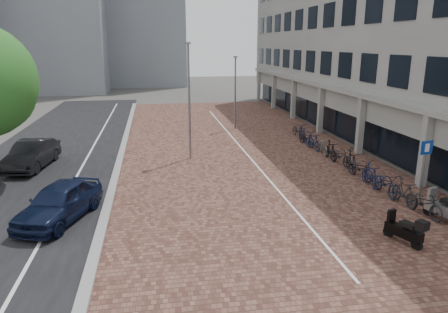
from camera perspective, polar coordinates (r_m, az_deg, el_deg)
ground at (r=14.12m, az=4.19°, el=-11.51°), size 140.00×140.00×0.00m
plaza_brick at (r=25.55m, az=2.16°, el=0.92°), size 14.50×42.00×0.04m
street_asphalt at (r=25.72m, az=-22.59°, el=-0.19°), size 8.00×50.00×0.03m
curb at (r=25.10m, az=-13.92°, el=0.34°), size 0.35×42.00×0.14m
lane_line at (r=25.33m, az=-18.19°, el=0.04°), size 0.12×44.00×0.00m
parking_line at (r=25.59m, az=2.60°, el=0.99°), size 0.10×30.00×0.00m
office_building at (r=32.54m, az=21.02°, el=18.03°), size 8.40×40.00×15.00m
car_navy at (r=16.51m, az=-21.69°, el=-5.84°), size 3.04×4.51×1.43m
car_dark at (r=23.96m, az=-24.88°, el=0.24°), size 2.10×4.52×1.43m
scooter_front at (r=17.23m, az=28.05°, el=-6.16°), size 0.95×1.79×1.17m
scooter_mid at (r=14.90m, az=23.48°, el=-9.14°), size 0.97×1.57×1.03m
parking_sign at (r=18.43m, az=25.86°, el=-0.60°), size 0.55×0.12×2.64m
lamp_near at (r=23.02m, az=-4.80°, el=7.32°), size 0.12×0.12×6.36m
lamp_far at (r=31.38m, az=1.55°, el=8.60°), size 0.12×0.12×5.39m
bike_row at (r=23.11m, az=15.67°, el=0.10°), size 1.27×15.81×1.05m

